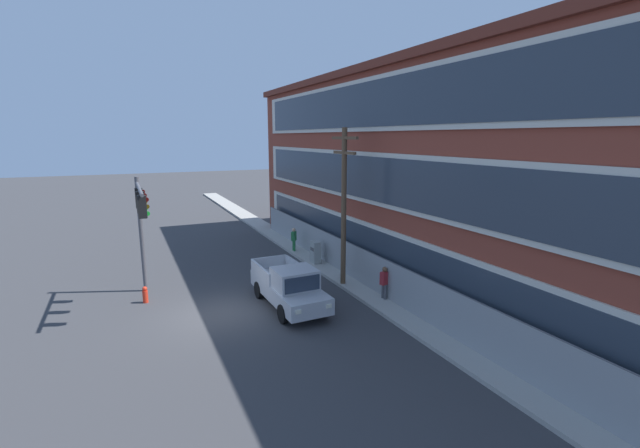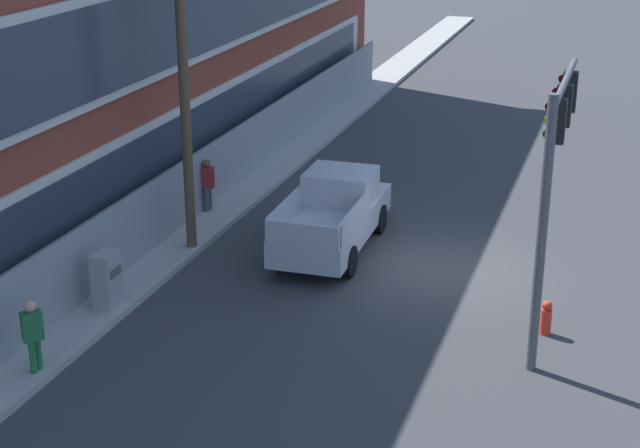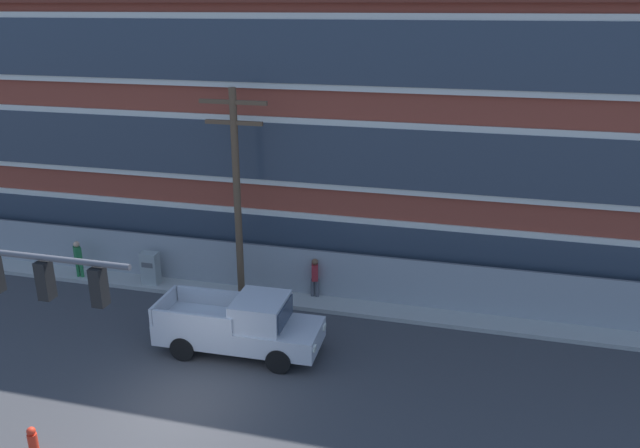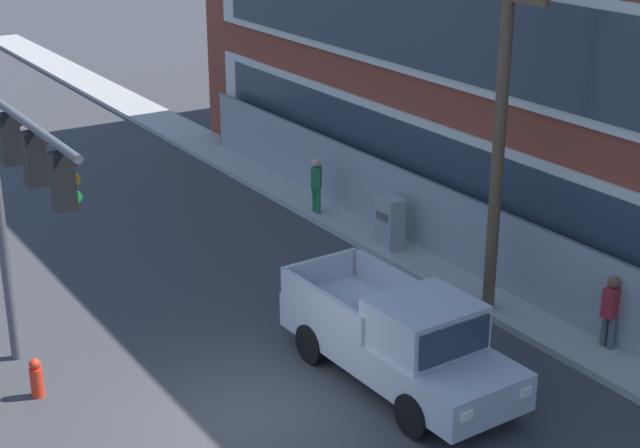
% 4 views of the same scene
% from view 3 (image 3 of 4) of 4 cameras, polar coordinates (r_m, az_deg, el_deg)
% --- Properties ---
extents(ground_plane, '(160.00, 160.00, 0.00)m').
position_cam_3_polar(ground_plane, '(18.56, -12.32, -16.04)').
color(ground_plane, '#38383A').
extents(sidewalk_building_side, '(80.00, 1.67, 0.16)m').
position_cam_3_polar(sidewalk_building_side, '(24.23, -4.69, -6.43)').
color(sidewalk_building_side, '#9E9B93').
rests_on(sidewalk_building_side, ground).
extents(brick_mill_building, '(37.93, 12.13, 11.09)m').
position_cam_3_polar(brick_mill_building, '(28.16, 2.90, 9.05)').
color(brick_mill_building, brown).
rests_on(brick_mill_building, ground).
extents(chain_link_fence, '(35.09, 0.06, 1.99)m').
position_cam_3_polar(chain_link_fence, '(23.48, 1.04, -4.73)').
color(chain_link_fence, gray).
rests_on(chain_link_fence, ground).
extents(traffic_signal_mast, '(4.98, 0.43, 5.69)m').
position_cam_3_polar(traffic_signal_mast, '(16.17, -26.62, -6.44)').
color(traffic_signal_mast, '#4C4C51').
rests_on(traffic_signal_mast, ground).
extents(pickup_truck_silver, '(5.35, 2.11, 1.96)m').
position_cam_3_polar(pickup_truck_silver, '(20.31, -7.10, -9.23)').
color(pickup_truck_silver, '#B2B5BA').
rests_on(pickup_truck_silver, ground).
extents(utility_pole_near_corner, '(2.46, 0.26, 7.99)m').
position_cam_3_polar(utility_pole_near_corner, '(22.46, -7.62, 3.28)').
color(utility_pole_near_corner, brown).
rests_on(utility_pole_near_corner, ground).
extents(electrical_cabinet, '(0.67, 0.47, 1.46)m').
position_cam_3_polar(electrical_cabinet, '(25.56, -15.23, -4.07)').
color(electrical_cabinet, '#939993').
rests_on(electrical_cabinet, ground).
extents(pedestrian_near_cabinet, '(0.33, 0.45, 1.69)m').
position_cam_3_polar(pedestrian_near_cabinet, '(23.50, -0.47, -4.82)').
color(pedestrian_near_cabinet, '#4C4C51').
rests_on(pedestrian_near_cabinet, ground).
extents(pedestrian_by_fence, '(0.46, 0.44, 1.69)m').
position_cam_3_polar(pedestrian_by_fence, '(26.98, -21.23, -2.91)').
color(pedestrian_by_fence, '#236B38').
rests_on(pedestrian_by_fence, ground).
extents(fire_hydrant, '(0.24, 0.24, 0.78)m').
position_cam_3_polar(fire_hydrant, '(17.91, -24.78, -17.55)').
color(fire_hydrant, red).
rests_on(fire_hydrant, ground).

